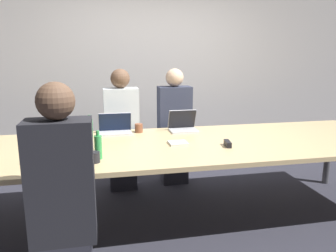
% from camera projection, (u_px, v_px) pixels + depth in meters
% --- Properties ---
extents(ground_plane, '(24.00, 24.00, 0.00)m').
position_uv_depth(ground_plane, '(181.00, 217.00, 3.31)').
color(ground_plane, '#2D2D38').
extents(curtain_wall, '(12.00, 0.06, 2.80)m').
position_uv_depth(curtain_wall, '(152.00, 69.00, 4.74)').
color(curtain_wall, '#BCB7B2').
rests_on(curtain_wall, ground_plane).
extents(conference_table, '(4.41, 1.36, 0.78)m').
position_uv_depth(conference_table, '(182.00, 148.00, 3.15)').
color(conference_table, '#D6B77F').
rests_on(conference_table, ground_plane).
extents(laptop_near_left, '(0.33, 0.27, 0.26)m').
position_uv_depth(laptop_near_left, '(60.00, 156.00, 2.48)').
color(laptop_near_left, gray).
rests_on(laptop_near_left, conference_table).
extents(person_near_left, '(0.40, 0.24, 1.45)m').
position_uv_depth(person_near_left, '(63.00, 200.00, 2.05)').
color(person_near_left, '#2D2D38').
rests_on(person_near_left, ground_plane).
extents(cup_near_left, '(0.09, 0.09, 0.08)m').
position_uv_depth(cup_near_left, '(94.00, 157.00, 2.56)').
color(cup_near_left, '#232328').
rests_on(cup_near_left, conference_table).
extents(bottle_near_left, '(0.06, 0.06, 0.24)m').
position_uv_depth(bottle_near_left, '(98.00, 147.00, 2.64)').
color(bottle_near_left, green).
rests_on(bottle_near_left, conference_table).
extents(laptop_far_midleft, '(0.35, 0.22, 0.22)m').
position_uv_depth(laptop_far_midleft, '(115.00, 127.00, 3.51)').
color(laptop_far_midleft, silver).
rests_on(laptop_far_midleft, conference_table).
extents(person_far_midleft, '(0.40, 0.24, 1.45)m').
position_uv_depth(person_far_midleft, '(122.00, 132.00, 3.89)').
color(person_far_midleft, '#2D2D38').
rests_on(person_far_midleft, ground_plane).
extents(cup_far_midleft, '(0.09, 0.09, 0.10)m').
position_uv_depth(cup_far_midleft, '(139.00, 128.00, 3.56)').
color(cup_far_midleft, brown).
rests_on(cup_far_midleft, conference_table).
extents(bottle_far_midleft, '(0.06, 0.06, 0.23)m').
position_uv_depth(bottle_far_midleft, '(90.00, 128.00, 3.34)').
color(bottle_far_midleft, green).
rests_on(bottle_far_midleft, conference_table).
extents(laptop_far_center, '(0.31, 0.24, 0.23)m').
position_uv_depth(laptop_far_center, '(183.00, 125.00, 3.63)').
color(laptop_far_center, silver).
rests_on(laptop_far_center, conference_table).
extents(person_far_center, '(0.40, 0.24, 1.44)m').
position_uv_depth(person_far_center, '(174.00, 128.00, 4.09)').
color(person_far_center, '#2D2D38').
rests_on(person_far_center, ground_plane).
extents(stapler, '(0.07, 0.16, 0.05)m').
position_uv_depth(stapler, '(228.00, 144.00, 3.02)').
color(stapler, black).
rests_on(stapler, conference_table).
extents(notebook, '(0.17, 0.16, 0.02)m').
position_uv_depth(notebook, '(178.00, 143.00, 3.10)').
color(notebook, silver).
rests_on(notebook, conference_table).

